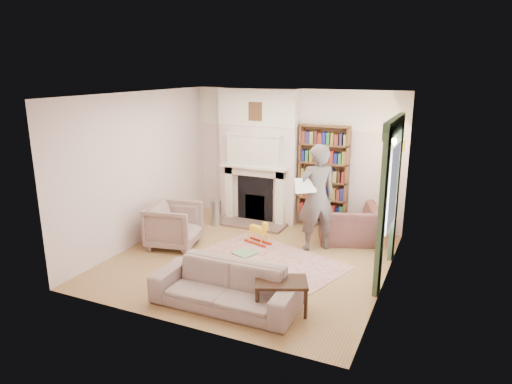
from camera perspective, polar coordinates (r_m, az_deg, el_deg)
The scene contains 25 objects.
floor at distance 7.97m, azimuth -0.75°, elevation -8.43°, with size 4.50×4.50×0.00m, color olive.
ceiling at distance 7.31m, azimuth -0.82°, elevation 12.09°, with size 4.50×4.50×0.00m, color white.
wall_back at distance 9.56m, azimuth 4.94°, elevation 4.34°, with size 4.50×4.50×0.00m, color beige.
wall_front at distance 5.65m, azimuth -10.50°, elevation -3.67°, with size 4.50×4.50×0.00m, color beige.
wall_left at distance 8.69m, azimuth -14.37°, elevation 2.80°, with size 4.50×4.50×0.00m, color beige.
wall_right at distance 6.91m, azimuth 16.39°, elevation -0.53°, with size 4.50×4.50×0.00m, color beige.
fireplace at distance 9.65m, azimuth 0.33°, elevation 4.42°, with size 1.70×0.58×2.80m.
bookcase at distance 9.29m, azimuth 8.43°, elevation 2.49°, with size 1.00×0.24×1.85m, color brown.
window at distance 7.28m, azimuth 16.76°, elevation 0.65°, with size 0.02×0.90×1.30m, color silver.
curtain_left at distance 6.68m, azimuth 15.46°, elevation -2.77°, with size 0.07×0.32×2.40m, color #31482E.
curtain_right at distance 8.02m, azimuth 17.08°, elevation 0.10°, with size 0.07×0.32×2.40m, color #31482E.
pelmet at distance 7.12m, azimuth 16.98°, elevation 7.95°, with size 0.09×1.70×0.24m, color #31482E.
wall_sconce at distance 8.29m, azimuth 16.66°, elevation 5.57°, with size 0.20×0.24×0.24m, color gold, non-canonical shape.
rug at distance 7.79m, azimuth 0.79°, elevation -8.98°, with size 2.47×1.90×0.01m, color tan.
armchair_reading at distance 8.81m, azimuth 11.39°, elevation -3.92°, with size 1.09×0.95×0.71m, color #4F2C2A.
armchair_left at distance 8.55m, azimuth -10.19°, elevation -4.12°, with size 0.86×0.88×0.80m, color gray.
sofa at distance 6.43m, azimuth -3.89°, elevation -11.67°, with size 2.03×0.79×0.59m, color #9C9581.
man_reading at distance 8.18m, azimuth 7.58°, elevation -0.73°, with size 0.71×0.46×1.94m, color #4F453F.
newspaper at distance 7.97m, azimuth 6.20°, elevation 0.81°, with size 0.38×0.02×0.27m, color white.
coffee_table at distance 6.34m, azimuth 3.14°, elevation -12.83°, with size 0.70×0.45×0.45m, color #342212, non-canonical shape.
paraffin_heater at distance 9.61m, azimuth -5.04°, elevation -2.54°, with size 0.24×0.24×0.55m, color #9B9EA2.
rocking_horse at distance 8.56m, azimuth 0.23°, elevation -5.05°, with size 0.53×0.21×0.46m, color yellow, non-canonical shape.
board_game at distance 8.17m, azimuth -1.36°, elevation -7.63°, with size 0.35×0.35×0.03m, color #BBC545.
game_box_lid at distance 8.05m, azimuth -6.68°, elevation -8.01°, with size 0.29×0.20×0.05m, color #9F1412.
comic_annuals at distance 7.56m, azimuth 0.05°, elevation -9.64°, with size 0.65×0.63×0.02m.
Camera 1 is at (3.09, -6.61, 3.21)m, focal length 32.00 mm.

